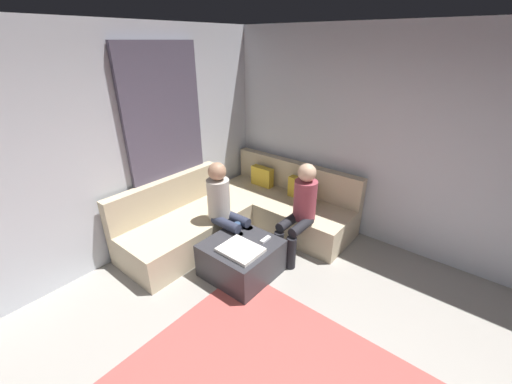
# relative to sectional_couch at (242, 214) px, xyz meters

# --- Properties ---
(wall_back) EXTENTS (6.00, 0.12, 2.70)m
(wall_back) POSITION_rel_sectional_couch_xyz_m (2.08, 1.06, 1.07)
(wall_back) COLOR silver
(wall_back) RESTS_ON ground_plane
(wall_left) EXTENTS (0.12, 6.00, 2.70)m
(wall_left) POSITION_rel_sectional_couch_xyz_m (-0.86, -1.88, 1.07)
(wall_left) COLOR silver
(wall_left) RESTS_ON ground_plane
(curtain_panel) EXTENTS (0.06, 1.10, 2.50)m
(curtain_panel) POSITION_rel_sectional_couch_xyz_m (-0.76, -0.58, 0.97)
(curtain_panel) COLOR #595166
(curtain_panel) RESTS_ON ground_plane
(sectional_couch) EXTENTS (2.10, 2.55, 0.87)m
(sectional_couch) POSITION_rel_sectional_couch_xyz_m (0.00, 0.00, 0.00)
(sectional_couch) COLOR #C6B593
(sectional_couch) RESTS_ON ground_plane
(ottoman) EXTENTS (0.76, 0.76, 0.42)m
(ottoman) POSITION_rel_sectional_couch_xyz_m (0.60, -0.70, -0.07)
(ottoman) COLOR #333338
(ottoman) RESTS_ON ground_plane
(folded_blanket) EXTENTS (0.44, 0.36, 0.04)m
(folded_blanket) POSITION_rel_sectional_couch_xyz_m (0.70, -0.82, 0.16)
(folded_blanket) COLOR white
(folded_blanket) RESTS_ON ottoman
(coffee_mug) EXTENTS (0.08, 0.08, 0.10)m
(coffee_mug) POSITION_rel_sectional_couch_xyz_m (0.38, -0.52, 0.19)
(coffee_mug) COLOR #334C72
(coffee_mug) RESTS_ON ottoman
(game_remote) EXTENTS (0.05, 0.15, 0.02)m
(game_remote) POSITION_rel_sectional_couch_xyz_m (0.78, -0.48, 0.15)
(game_remote) COLOR white
(game_remote) RESTS_ON ottoman
(person_on_couch_back) EXTENTS (0.30, 0.60, 1.20)m
(person_on_couch_back) POSITION_rel_sectional_couch_xyz_m (0.90, 0.06, 0.38)
(person_on_couch_back) COLOR black
(person_on_couch_back) RESTS_ON ground_plane
(person_on_couch_side) EXTENTS (0.60, 0.30, 1.20)m
(person_on_couch_side) POSITION_rel_sectional_couch_xyz_m (0.15, -0.49, 0.38)
(person_on_couch_side) COLOR #2D3347
(person_on_couch_side) RESTS_ON ground_plane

